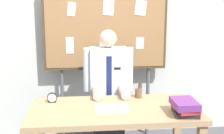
% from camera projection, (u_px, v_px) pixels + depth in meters
% --- Properties ---
extents(back_wall, '(6.40, 0.08, 2.70)m').
position_uv_depth(back_wall, '(104.00, 30.00, 3.85)').
color(back_wall, silver).
rests_on(back_wall, ground_plane).
extents(desk, '(1.56, 0.79, 0.73)m').
position_uv_depth(desk, '(114.00, 117.00, 2.86)').
color(desk, tan).
rests_on(desk, ground_plane).
extents(person, '(0.55, 0.56, 1.40)m').
position_uv_depth(person, '(108.00, 97.00, 3.44)').
color(person, '#2D2D33').
rests_on(person, ground_plane).
extents(bulletin_board, '(1.48, 0.09, 1.93)m').
position_uv_depth(bulletin_board, '(106.00, 28.00, 3.64)').
color(bulletin_board, '#4C3823').
rests_on(bulletin_board, ground_plane).
extents(book_stack, '(0.23, 0.29, 0.13)m').
position_uv_depth(book_stack, '(185.00, 107.00, 2.66)').
color(book_stack, '#262626').
rests_on(book_stack, desk).
extents(open_notebook, '(0.30, 0.24, 0.01)m').
position_uv_depth(open_notebook, '(112.00, 108.00, 2.81)').
color(open_notebook, white).
rests_on(open_notebook, desk).
extents(desk_clock, '(0.10, 0.04, 0.10)m').
position_uv_depth(desk_clock, '(52.00, 98.00, 2.99)').
color(desk_clock, black).
rests_on(desk_clock, desk).
extents(pen_holder, '(0.07, 0.07, 0.16)m').
position_uv_depth(pen_holder, '(138.00, 93.00, 3.13)').
color(pen_holder, brown).
rests_on(pen_holder, desk).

